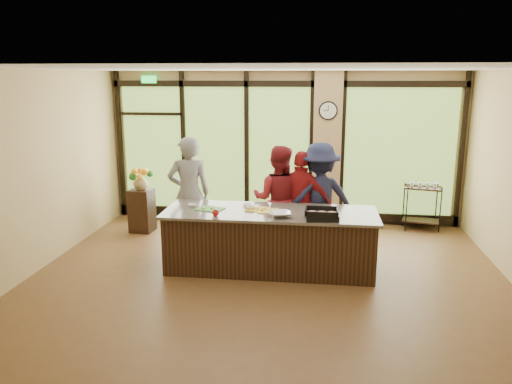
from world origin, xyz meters
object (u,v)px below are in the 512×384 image
(island_base, at_px, (270,241))
(flower_stand, at_px, (142,210))
(cook_left, at_px, (189,193))
(cook_right, at_px, (319,199))
(roasting_pan, at_px, (322,216))
(bar_cart, at_px, (422,201))

(island_base, bearing_deg, flower_stand, 148.59)
(cook_left, bearing_deg, flower_stand, -54.48)
(cook_right, bearing_deg, cook_left, -16.24)
(cook_right, distance_m, roasting_pan, 1.16)
(roasting_pan, xyz_separation_m, bar_cart, (1.92, 2.73, -0.41))
(cook_right, height_order, roasting_pan, cook_right)
(island_base, height_order, cook_right, cook_right)
(cook_right, height_order, bar_cart, cook_right)
(roasting_pan, xyz_separation_m, flower_stand, (-3.37, 1.92, -0.55))
(island_base, xyz_separation_m, cook_right, (0.73, 0.82, 0.49))
(cook_left, relative_size, bar_cart, 2.10)
(cook_right, bearing_deg, island_base, 30.56)
(island_base, xyz_separation_m, roasting_pan, (0.77, -0.33, 0.52))
(flower_stand, distance_m, bar_cart, 5.36)
(island_base, height_order, flower_stand, island_base)
(island_base, relative_size, roasting_pan, 6.75)
(roasting_pan, height_order, bar_cart, roasting_pan)
(cook_right, distance_m, flower_stand, 3.46)
(cook_left, bearing_deg, cook_right, 162.89)
(cook_left, height_order, bar_cart, cook_left)
(island_base, xyz_separation_m, flower_stand, (-2.61, 1.59, -0.03))
(cook_left, bearing_deg, roasting_pan, 135.01)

